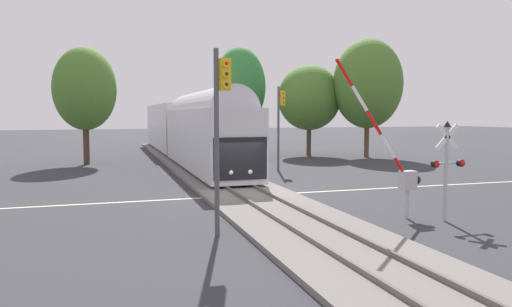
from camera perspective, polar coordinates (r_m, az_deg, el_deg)
ground_plane at (r=22.84m, az=-1.11°, el=-5.09°), size 220.00×220.00×0.00m
road_centre_stripe at (r=22.84m, az=-1.11°, el=-5.08°), size 44.00×0.20×0.01m
railway_track at (r=22.83m, az=-1.12°, el=-4.85°), size 4.40×80.00×0.32m
commuter_train at (r=41.12m, az=-8.56°, el=3.13°), size 3.04×38.75×5.16m
crossing_gate_near at (r=18.29m, az=16.97°, el=-1.54°), size 3.58×0.40×5.83m
crossing_signal_mast at (r=18.46m, az=21.99°, el=-0.76°), size 1.36×0.44×3.66m
traffic_signal_far_side at (r=32.65m, az=2.95°, el=4.70°), size 0.53×0.38×5.81m
traffic_signal_median at (r=14.96m, az=-4.28°, el=5.01°), size 0.53×0.38×5.94m
elm_centre_background at (r=46.55m, az=-1.97°, el=7.99°), size 5.05×5.05×10.43m
oak_far_right at (r=45.14m, az=6.42°, el=6.67°), size 5.88×5.88×8.52m
oak_behind_train at (r=39.09m, az=-19.93°, el=7.31°), size 4.76×4.76×9.07m
maple_right_background at (r=44.45m, az=13.29°, el=8.17°), size 6.23×6.23×10.71m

